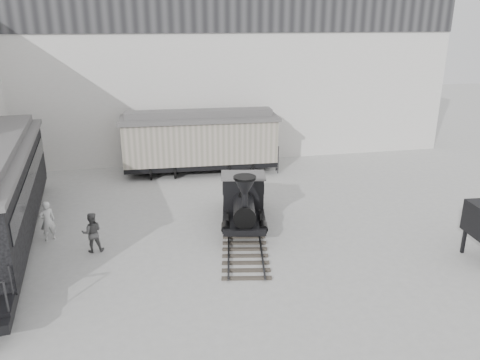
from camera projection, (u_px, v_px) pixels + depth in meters
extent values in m
plane|color=#9E9E9B|center=(242.00, 267.00, 17.48)|extent=(90.00, 90.00, 0.00)
cube|color=silver|center=(193.00, 74.00, 29.58)|extent=(34.00, 2.40, 11.00)
cube|color=#232326|center=(193.00, 6.00, 27.12)|extent=(34.00, 0.12, 3.00)
cube|color=#332D28|center=(244.00, 231.00, 20.30)|extent=(3.28, 8.44, 0.14)
cube|color=#2D2D30|center=(229.00, 230.00, 20.27)|extent=(1.59, 8.13, 0.05)
cube|color=#2D2D30|center=(258.00, 230.00, 20.30)|extent=(1.59, 8.13, 0.05)
cylinder|color=black|center=(227.00, 223.00, 19.68)|extent=(0.29, 0.99, 0.99)
cylinder|color=black|center=(261.00, 223.00, 19.70)|extent=(0.29, 0.99, 0.99)
cylinder|color=black|center=(228.00, 212.00, 20.78)|extent=(0.29, 0.99, 0.99)
cylinder|color=black|center=(259.00, 212.00, 20.81)|extent=(0.29, 0.99, 0.99)
cube|color=black|center=(244.00, 215.00, 20.21)|extent=(2.36, 3.50, 0.25)
cylinder|color=black|center=(244.00, 209.00, 19.43)|extent=(1.26, 2.19, 0.90)
cylinder|color=black|center=(245.00, 200.00, 18.43)|extent=(0.27, 0.27, 0.54)
cone|color=black|center=(245.00, 186.00, 18.24)|extent=(1.00, 1.00, 0.63)
sphere|color=black|center=(244.00, 196.00, 19.62)|extent=(0.47, 0.47, 0.47)
cube|color=black|center=(243.00, 191.00, 20.70)|extent=(1.94, 1.51, 1.39)
cube|color=#5B5959|center=(243.00, 175.00, 20.46)|extent=(2.15, 1.72, 0.07)
cube|color=black|center=(242.00, 189.00, 22.39)|extent=(1.92, 2.06, 0.81)
cylinder|color=black|center=(163.00, 167.00, 27.91)|extent=(2.01, 0.87, 0.79)
cylinder|color=black|center=(238.00, 164.00, 28.61)|extent=(2.01, 0.87, 0.79)
cube|color=black|center=(201.00, 162.00, 28.19)|extent=(9.00, 2.84, 0.30)
cube|color=gray|center=(200.00, 140.00, 27.74)|extent=(9.00, 2.94, 2.47)
cube|color=#5B5959|center=(199.00, 118.00, 27.31)|extent=(9.31, 3.25, 0.20)
cube|color=#5B5959|center=(199.00, 113.00, 27.22)|extent=(8.55, 1.54, 0.36)
cylinder|color=black|center=(13.00, 199.00, 22.86)|extent=(2.34, 1.09, 0.86)
cube|color=black|center=(31.00, 177.00, 19.22)|extent=(1.21, 11.48, 0.77)
imported|color=silver|center=(47.00, 221.00, 19.35)|extent=(0.75, 0.65, 1.72)
imported|color=#505050|center=(92.00, 232.00, 18.41)|extent=(0.85, 0.68, 1.64)
cube|color=black|center=(464.00, 241.00, 18.39)|extent=(0.12, 0.12, 1.03)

